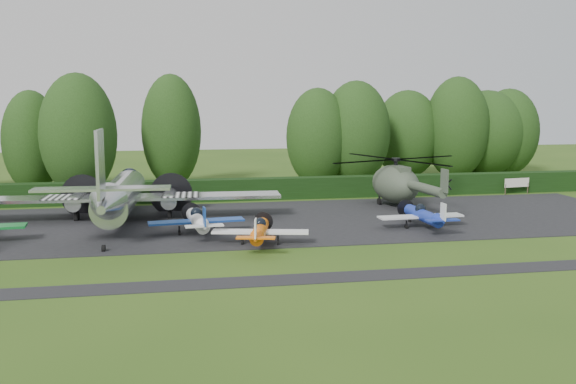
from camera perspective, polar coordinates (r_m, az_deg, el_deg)
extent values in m
plane|color=#2B4B15|center=(39.50, -6.01, -5.62)|extent=(160.00, 160.00, 0.00)
cube|color=black|center=(49.24, -6.92, -2.82)|extent=(70.00, 18.00, 0.01)
cube|color=black|center=(33.73, -5.20, -8.07)|extent=(70.00, 2.00, 0.00)
cube|color=black|center=(60.06, -7.58, -0.79)|extent=(90.00, 1.60, 2.00)
cylinder|color=silver|center=(50.51, -14.64, -0.30)|extent=(2.58, 13.44, 2.58)
cone|color=silver|center=(57.94, -14.12, 0.81)|extent=(2.58, 1.68, 2.58)
cone|color=silver|center=(42.48, -15.44, -1.18)|extent=(2.58, 3.36, 2.58)
sphere|color=black|center=(56.81, -14.21, 1.23)|extent=(1.68, 1.68, 1.68)
cube|color=silver|center=(51.66, -14.54, -0.48)|extent=(24.64, 2.69, 0.25)
cube|color=white|center=(52.17, -19.46, -0.46)|extent=(2.91, 2.80, 0.06)
cube|color=white|center=(51.51, -9.57, -0.20)|extent=(2.91, 2.80, 0.06)
cylinder|color=silver|center=(52.75, -18.36, -0.77)|extent=(1.23, 3.58, 1.23)
cylinder|color=silver|center=(52.23, -10.56, -0.57)|extent=(1.23, 3.58, 1.23)
cylinder|color=black|center=(55.22, -18.01, -0.36)|extent=(3.58, 0.03, 3.58)
cylinder|color=black|center=(54.72, -10.56, -0.16)|extent=(3.58, 0.03, 3.58)
cube|color=silver|center=(41.42, -15.61, 0.29)|extent=(8.40, 1.57, 0.16)
cube|color=silver|center=(40.90, -15.74, 2.40)|extent=(0.20, 2.46, 4.26)
cylinder|color=black|center=(52.52, -18.37, -2.18)|extent=(0.28, 1.01, 1.01)
cylinder|color=black|center=(51.99, -10.52, -1.99)|extent=(0.28, 1.01, 1.01)
cylinder|color=black|center=(41.65, -15.46, -4.86)|extent=(0.20, 0.49, 0.49)
cylinder|color=white|center=(45.11, -8.05, -2.52)|extent=(0.92, 5.26, 0.92)
sphere|color=black|center=(45.60, -8.10, -1.85)|extent=(0.80, 0.80, 0.80)
cube|color=navy|center=(45.61, -8.07, -2.58)|extent=(6.69, 1.24, 0.13)
cube|color=white|center=(41.97, -7.87, -3.01)|extent=(2.49, 0.67, 0.10)
cube|color=navy|center=(41.76, -7.88, -2.20)|extent=(0.10, 0.76, 1.24)
cylinder|color=black|center=(48.45, -8.23, -1.77)|extent=(1.43, 0.02, 1.43)
cylinder|color=black|center=(45.54, -9.61, -3.58)|extent=(0.13, 0.42, 0.42)
cylinder|color=black|center=(45.63, -6.48, -3.49)|extent=(0.13, 0.42, 0.42)
cylinder|color=black|center=(47.72, -8.16, -3.02)|extent=(0.11, 0.38, 0.38)
cylinder|color=orange|center=(41.50, -2.53, -3.49)|extent=(0.86, 4.95, 0.86)
sphere|color=black|center=(41.94, -2.64, -2.80)|extent=(0.76, 0.76, 0.76)
cube|color=white|center=(41.96, -2.62, -3.55)|extent=(6.30, 1.17, 0.13)
cube|color=orange|center=(38.58, -1.92, -4.07)|extent=(2.34, 0.63, 0.09)
cube|color=white|center=(38.37, -1.91, -3.24)|extent=(0.09, 0.72, 1.17)
cylinder|color=black|center=(44.60, -3.10, -2.65)|extent=(1.35, 0.02, 1.35)
cylinder|color=black|center=(41.80, -4.17, -4.58)|extent=(0.13, 0.40, 0.40)
cylinder|color=black|center=(42.11, -0.99, -4.46)|extent=(0.13, 0.40, 0.40)
cylinder|color=black|center=(43.94, -2.95, -3.95)|extent=(0.11, 0.36, 0.36)
cylinder|color=#192F9B|center=(47.77, 11.94, -2.06)|extent=(0.88, 5.03, 0.88)
sphere|color=black|center=(48.20, 11.71, -1.47)|extent=(0.77, 0.77, 0.77)
cube|color=silver|center=(48.21, 11.73, -2.13)|extent=(6.41, 1.19, 0.13)
cube|color=#192F9B|center=(45.00, 13.41, -2.46)|extent=(2.38, 0.64, 0.09)
cube|color=silver|center=(44.81, 13.48, -1.73)|extent=(0.09, 0.73, 1.19)
cylinder|color=black|center=(50.74, 10.55, -1.41)|extent=(1.37, 0.02, 1.37)
cylinder|color=black|center=(47.74, 10.46, -3.06)|extent=(0.13, 0.40, 0.40)
cylinder|color=black|center=(48.63, 13.09, -2.92)|extent=(0.13, 0.40, 0.40)
cylinder|color=black|center=(50.09, 10.88, -2.55)|extent=(0.11, 0.37, 0.37)
ellipsoid|color=#3D4837|center=(57.18, 9.52, 0.72)|extent=(3.45, 6.33, 3.31)
cylinder|color=#3D4837|center=(52.53, 11.37, 0.35)|extent=(0.78, 6.64, 0.78)
cube|color=#3D4837|center=(49.25, 12.88, 0.95)|extent=(0.13, 1.00, 1.77)
cylinder|color=black|center=(56.98, 9.56, 2.37)|extent=(0.33, 0.33, 0.89)
cylinder|color=black|center=(56.93, 9.57, 2.87)|extent=(0.78, 0.78, 0.28)
cylinder|color=black|center=(56.93, 9.57, 2.87)|extent=(13.29, 13.29, 0.07)
cube|color=#3D4837|center=(56.20, 9.86, 1.88)|extent=(1.00, 2.21, 0.78)
ellipsoid|color=black|center=(58.82, 8.93, 1.05)|extent=(2.10, 2.10, 1.89)
cylinder|color=black|center=(57.89, 8.15, -0.82)|extent=(0.20, 0.62, 0.62)
cylinder|color=black|center=(58.63, 10.20, -0.75)|extent=(0.20, 0.62, 0.62)
cylinder|color=black|center=(54.17, 10.75, -1.58)|extent=(0.18, 0.53, 0.53)
cylinder|color=#3F3326|center=(66.90, 18.67, 0.24)|extent=(0.11, 0.11, 1.06)
cylinder|color=#3F3326|center=(68.23, 20.62, 0.29)|extent=(0.11, 0.11, 1.06)
cube|color=silver|center=(67.48, 19.68, 0.79)|extent=(2.83, 0.07, 0.89)
cylinder|color=black|center=(70.71, 5.99, 2.14)|extent=(0.70, 0.70, 3.71)
ellipsoid|color=#1B3410|center=(70.39, 6.04, 5.23)|extent=(7.50, 7.50, 11.35)
cylinder|color=black|center=(83.61, 18.82, 2.62)|extent=(0.70, 0.70, 3.47)
ellipsoid|color=#1B3410|center=(83.35, 18.93, 5.06)|extent=(7.47, 7.47, 10.60)
cylinder|color=black|center=(65.55, -17.98, 1.36)|extent=(0.70, 0.70, 3.89)
ellipsoid|color=#1B3410|center=(65.20, -18.14, 4.85)|extent=(7.34, 7.34, 11.90)
cylinder|color=black|center=(69.47, 2.62, 1.96)|extent=(0.70, 0.70, 3.46)
ellipsoid|color=#1B3410|center=(69.16, 2.64, 4.89)|extent=(6.75, 6.75, 10.56)
cylinder|color=black|center=(78.16, 14.65, 2.59)|extent=(0.70, 0.70, 3.91)
ellipsoid|color=#1B3410|center=(77.87, 14.76, 5.53)|extent=(7.47, 7.47, 11.95)
cylinder|color=black|center=(69.58, -10.24, 2.04)|extent=(0.70, 0.70, 3.93)
ellipsoid|color=#1B3410|center=(69.25, -10.33, 5.36)|extent=(6.26, 6.26, 12.00)
cylinder|color=black|center=(69.44, -21.65, 1.33)|extent=(0.70, 0.70, 3.36)
ellipsoid|color=#1B3410|center=(69.13, -21.81, 4.17)|extent=(5.76, 5.76, 10.28)
cylinder|color=black|center=(77.88, 10.47, 2.51)|extent=(0.70, 0.70, 3.40)
ellipsoid|color=#1B3410|center=(77.60, 10.54, 5.08)|extent=(7.92, 7.92, 10.39)
cylinder|color=black|center=(82.10, 17.08, 2.58)|extent=(0.70, 0.70, 3.40)
ellipsoid|color=#1B3410|center=(81.83, 17.18, 5.02)|extent=(9.24, 9.24, 10.40)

